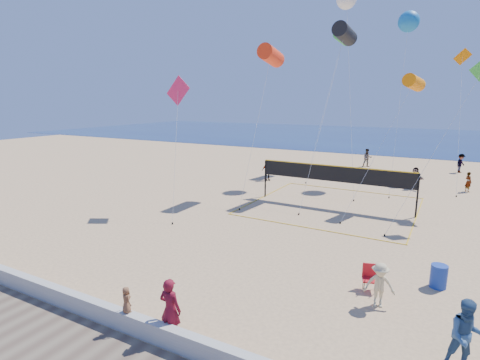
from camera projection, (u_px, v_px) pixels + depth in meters
The scene contains 23 objects.
ground at pixel (249, 303), 12.29m from camera, with size 120.00×120.00×0.00m, color tan.
ocean at pixel (410, 138), 65.61m from camera, with size 140.00×50.00×0.03m, color navy.
seawall at pixel (196, 347), 9.65m from camera, with size 32.00×0.30×0.60m, color beige.
woman at pixel (170, 310), 10.27m from camera, with size 0.67×0.44×1.83m, color maroon.
toddler at pixel (126, 300), 10.64m from camera, with size 0.37×0.24×0.77m, color brown.
bystander_a at pixel (467, 336), 9.09m from camera, with size 0.91×0.71×1.87m, color #30517A.
bystander_b at pixel (379, 285), 11.98m from camera, with size 0.96×0.55×1.49m, color beige.
far_person_0 at pixel (267, 170), 30.91m from camera, with size 0.99×0.41×1.69m, color gray.
far_person_1 at pixel (415, 178), 28.00m from camera, with size 1.52×0.49×1.64m, color gray.
far_person_2 at pixel (468, 182), 27.09m from camera, with size 0.54×0.35×1.47m, color gray.
far_person_3 at pixel (367, 158), 37.27m from camera, with size 0.88×0.68×1.80m, color gray.
far_person_4 at pixel (461, 163), 34.25m from camera, with size 1.13×0.65×1.74m, color gray.
camp_chair at pixel (370, 276), 13.08m from camera, with size 0.61×0.72×1.04m.
trash_barrel at pixel (439, 276), 13.27m from camera, with size 0.56×0.56×0.84m, color #173596.
volleyball_net at pixel (334, 178), 23.22m from camera, with size 9.92×9.78×2.60m.
kite_0 at pixel (271, 56), 24.41m from camera, with size 1.17×5.55×10.08m.
kite_1 at pixel (345, 34), 24.61m from camera, with size 1.21×7.55×11.49m.
kite_2 at pixel (414, 83), 22.00m from camera, with size 3.26×6.37×8.07m.
kite_3 at pixel (178, 96), 21.40m from camera, with size 2.21×2.75×7.92m.
kite_4 at pixel (478, 79), 19.05m from camera, with size 4.32×5.03×8.90m.
kite_7 at pixel (409, 22), 28.22m from camera, with size 1.88×6.98×13.12m.
kite_8 at pixel (343, 37), 33.43m from camera, with size 1.26×8.47×12.67m.
kite_9 at pixel (462, 68), 29.40m from camera, with size 1.31×6.91×10.59m.
Camera 1 is at (5.06, -9.96, 6.55)m, focal length 28.00 mm.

